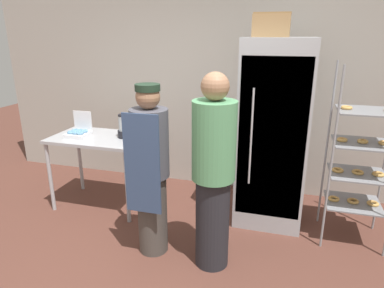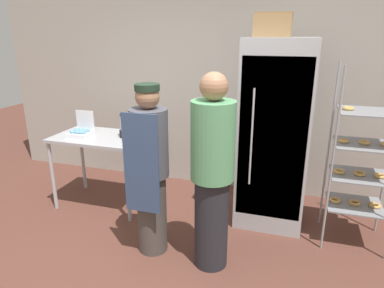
{
  "view_description": "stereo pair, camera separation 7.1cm",
  "coord_description": "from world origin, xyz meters",
  "px_view_note": "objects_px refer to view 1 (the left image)",
  "views": [
    {
      "loc": [
        0.92,
        -2.14,
        2.03
      ],
      "look_at": [
        0.05,
        0.86,
        1.01
      ],
      "focal_mm": 32.0,
      "sensor_mm": 36.0,
      "label": 1
    },
    {
      "loc": [
        0.99,
        -2.12,
        2.03
      ],
      "look_at": [
        0.05,
        0.86,
        1.01
      ],
      "focal_mm": 32.0,
      "sensor_mm": 36.0,
      "label": 2
    }
  ],
  "objects_px": {
    "person_customer": "(213,174)",
    "person_baker": "(151,170)",
    "donut_box": "(78,133)",
    "blender_pitcher": "(124,127)",
    "baking_rack": "(360,160)",
    "cardboard_storage_box": "(272,25)",
    "refrigerator": "(273,135)"
  },
  "relations": [
    {
      "from": "cardboard_storage_box",
      "to": "person_customer",
      "type": "xyz_separation_m",
      "value": [
        -0.34,
        -1.01,
        -1.21
      ]
    },
    {
      "from": "cardboard_storage_box",
      "to": "person_baker",
      "type": "bearing_deg",
      "value": -133.69
    },
    {
      "from": "refrigerator",
      "to": "blender_pitcher",
      "type": "bearing_deg",
      "value": -173.84
    },
    {
      "from": "refrigerator",
      "to": "person_customer",
      "type": "relative_size",
      "value": 1.14
    },
    {
      "from": "donut_box",
      "to": "blender_pitcher",
      "type": "relative_size",
      "value": 1.03
    },
    {
      "from": "person_baker",
      "to": "refrigerator",
      "type": "bearing_deg",
      "value": 42.57
    },
    {
      "from": "baking_rack",
      "to": "donut_box",
      "type": "distance_m",
      "value": 3.04
    },
    {
      "from": "donut_box",
      "to": "person_customer",
      "type": "bearing_deg",
      "value": -21.04
    },
    {
      "from": "baking_rack",
      "to": "blender_pitcher",
      "type": "xyz_separation_m",
      "value": [
        -2.51,
        -0.0,
        0.13
      ]
    },
    {
      "from": "blender_pitcher",
      "to": "person_baker",
      "type": "distance_m",
      "value": 1.01
    },
    {
      "from": "refrigerator",
      "to": "person_baker",
      "type": "distance_m",
      "value": 1.4
    },
    {
      "from": "baking_rack",
      "to": "donut_box",
      "type": "relative_size",
      "value": 6.31
    },
    {
      "from": "person_customer",
      "to": "refrigerator",
      "type": "bearing_deg",
      "value": 66.21
    },
    {
      "from": "donut_box",
      "to": "person_baker",
      "type": "height_order",
      "value": "person_baker"
    },
    {
      "from": "donut_box",
      "to": "blender_pitcher",
      "type": "bearing_deg",
      "value": 12.77
    },
    {
      "from": "donut_box",
      "to": "person_customer",
      "type": "distance_m",
      "value": 1.89
    },
    {
      "from": "person_customer",
      "to": "person_baker",
      "type": "bearing_deg",
      "value": 176.39
    },
    {
      "from": "refrigerator",
      "to": "baking_rack",
      "type": "relative_size",
      "value": 1.12
    },
    {
      "from": "blender_pitcher",
      "to": "person_customer",
      "type": "height_order",
      "value": "person_customer"
    },
    {
      "from": "blender_pitcher",
      "to": "person_customer",
      "type": "xyz_separation_m",
      "value": [
        1.24,
        -0.8,
        -0.11
      ]
    },
    {
      "from": "baking_rack",
      "to": "blender_pitcher",
      "type": "height_order",
      "value": "baking_rack"
    },
    {
      "from": "refrigerator",
      "to": "baking_rack",
      "type": "xyz_separation_m",
      "value": [
        0.84,
        -0.18,
        -0.13
      ]
    },
    {
      "from": "donut_box",
      "to": "person_customer",
      "type": "relative_size",
      "value": 0.16
    },
    {
      "from": "cardboard_storage_box",
      "to": "person_customer",
      "type": "bearing_deg",
      "value": -108.41
    },
    {
      "from": "donut_box",
      "to": "refrigerator",
      "type": "bearing_deg",
      "value": 7.77
    },
    {
      "from": "refrigerator",
      "to": "donut_box",
      "type": "bearing_deg",
      "value": -172.23
    },
    {
      "from": "refrigerator",
      "to": "blender_pitcher",
      "type": "xyz_separation_m",
      "value": [
        -1.67,
        -0.18,
        0.0
      ]
    },
    {
      "from": "baking_rack",
      "to": "person_baker",
      "type": "distance_m",
      "value": 2.01
    },
    {
      "from": "donut_box",
      "to": "baking_rack",
      "type": "bearing_deg",
      "value": 2.27
    },
    {
      "from": "donut_box",
      "to": "blender_pitcher",
      "type": "height_order",
      "value": "donut_box"
    },
    {
      "from": "refrigerator",
      "to": "blender_pitcher",
      "type": "distance_m",
      "value": 1.68
    },
    {
      "from": "cardboard_storage_box",
      "to": "refrigerator",
      "type": "bearing_deg",
      "value": -18.52
    }
  ]
}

